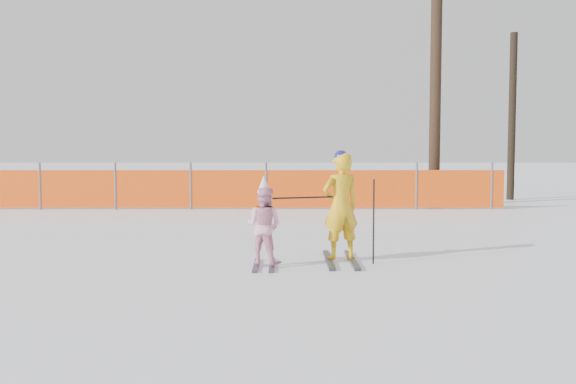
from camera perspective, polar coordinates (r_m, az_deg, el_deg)
The scene contains 6 objects.
ground at distance 8.99m, azimuth 0.01°, elevation -6.59°, with size 120.00×120.00×0.00m, color white.
adult at distance 9.28m, azimuth 4.71°, elevation -1.30°, with size 0.65×1.52×1.61m.
child at distance 8.91m, azimuth -2.15°, elevation -2.94°, with size 0.65×1.03×1.27m.
ski_poles at distance 9.09m, azimuth 4.94°, elevation -1.72°, with size 1.44×0.31×1.20m.
safety_fence at distance 17.18m, azimuth -8.13°, elevation 0.30°, with size 16.36×0.06×1.25m.
tree_trunks at distance 19.43m, azimuth 15.17°, elevation 7.46°, with size 3.19×2.41×5.99m.
Camera 1 is at (-0.03, -8.84, 1.65)m, focal length 40.00 mm.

